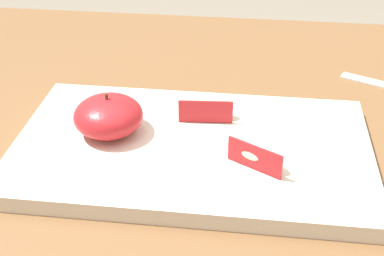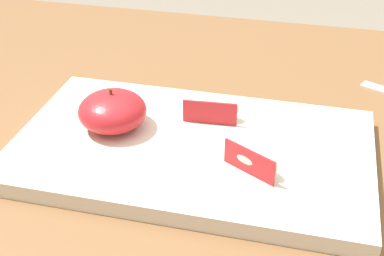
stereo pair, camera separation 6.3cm
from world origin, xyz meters
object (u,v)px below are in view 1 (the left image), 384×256
Objects in this scene: cutting_board at (192,149)px; apple_half_skin_up at (108,116)px; apple_wedge_left at (206,107)px; apple_wedge_near_knife at (258,152)px.

cutting_board is 0.11m from apple_half_skin_up.
apple_wedge_near_knife is at bearing -53.85° from apple_wedge_left.
cutting_board is at bearing -100.04° from apple_wedge_left.
apple_wedge_left is at bearing 79.96° from cutting_board.
apple_wedge_near_knife is 0.11m from apple_wedge_left.
apple_half_skin_up is at bearing -156.93° from apple_wedge_left.
cutting_board is at bearing 156.47° from apple_wedge_near_knife.
apple_half_skin_up is 0.18m from apple_wedge_near_knife.
cutting_board is at bearing -5.83° from apple_half_skin_up.
apple_half_skin_up is (-0.10, 0.01, 0.03)m from cutting_board.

